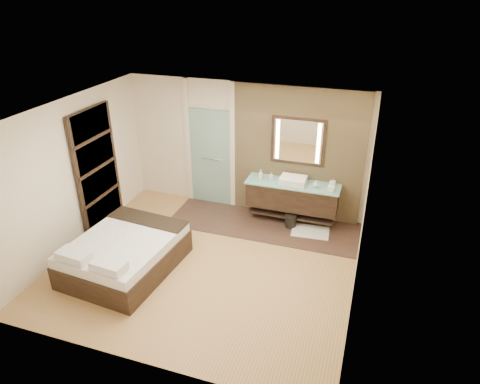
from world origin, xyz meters
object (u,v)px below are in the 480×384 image
(vanity, at_px, (292,196))
(waste_bin, at_px, (291,221))
(mirror_unit, at_px, (298,141))
(bed, at_px, (125,254))

(vanity, distance_m, waste_bin, 0.50)
(mirror_unit, relative_size, waste_bin, 3.83)
(mirror_unit, xyz_separation_m, bed, (-2.34, -2.71, -1.35))
(bed, relative_size, waste_bin, 7.32)
(waste_bin, bearing_deg, bed, -136.87)
(waste_bin, bearing_deg, mirror_unit, 94.73)
(vanity, bearing_deg, waste_bin, -80.61)
(vanity, xyz_separation_m, bed, (-2.34, -2.47, -0.28))
(vanity, relative_size, mirror_unit, 1.75)
(mirror_unit, distance_m, waste_bin, 1.59)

